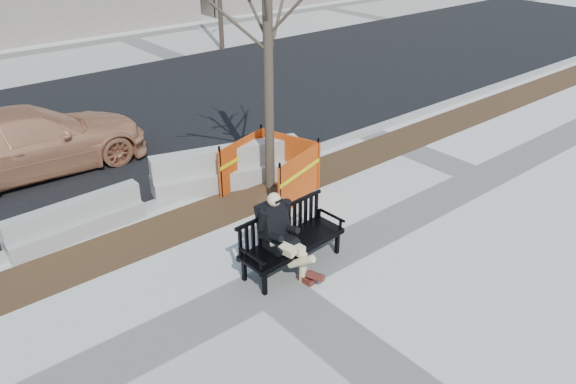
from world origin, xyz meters
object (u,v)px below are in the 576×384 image
at_px(jersey_barrier_right, 229,186).
at_px(tree_fence, 270,193).
at_px(bench, 292,266).
at_px(seated_man, 279,271).
at_px(jersey_barrier_left, 79,235).
at_px(sedan, 37,171).

bearing_deg(jersey_barrier_right, tree_fence, -42.37).
bearing_deg(jersey_barrier_right, bench, -88.30).
bearing_deg(jersey_barrier_right, seated_man, -92.85).
distance_m(tree_fence, jersey_barrier_left, 3.98).
relative_size(jersey_barrier_left, jersey_barrier_right, 0.78).
bearing_deg(sedan, bench, -159.90).
bearing_deg(tree_fence, jersey_barrier_right, 120.93).
distance_m(sedan, jersey_barrier_left, 3.39).
bearing_deg(seated_man, jersey_barrier_left, 120.15).
bearing_deg(jersey_barrier_right, jersey_barrier_left, -165.36).
distance_m(bench, tree_fence, 2.75).
xyz_separation_m(sedan, jersey_barrier_left, (-0.32, -3.37, 0.00)).
xyz_separation_m(seated_man, tree_fence, (1.65, 2.34, 0.00)).
xyz_separation_m(bench, seated_man, (-0.27, 0.04, 0.00)).
distance_m(tree_fence, jersey_barrier_right, 1.00).
relative_size(bench, jersey_barrier_right, 0.60).
bearing_deg(jersey_barrier_left, bench, -55.19).
height_order(seated_man, tree_fence, tree_fence).
height_order(tree_fence, jersey_barrier_left, tree_fence).
distance_m(seated_man, jersey_barrier_right, 3.39).
bearing_deg(sedan, jersey_barrier_left, 176.89).
height_order(bench, jersey_barrier_right, bench).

